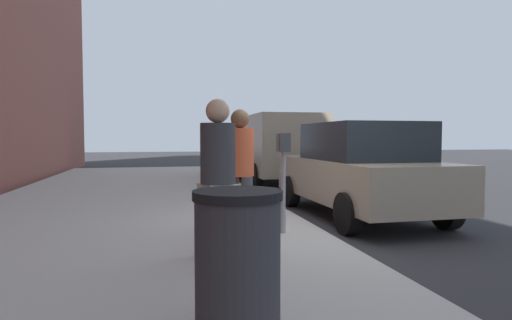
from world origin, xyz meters
TOP-DOWN VIEW (x-y plane):
  - ground_plane at (0.00, 0.00)m, footprint 80.00×80.00m
  - sidewalk_slab at (0.00, 3.00)m, footprint 28.00×6.00m
  - parking_meter at (-0.43, 0.63)m, footprint 0.36×0.12m
  - pedestrian_at_meter at (-0.47, 1.25)m, footprint 0.51×0.38m
  - pedestrian_bystander at (-1.56, 1.70)m, footprint 0.40×0.45m
  - parked_sedan_near at (1.25, -1.35)m, footprint 4.42×2.01m
  - parked_van_far at (7.50, -1.35)m, footprint 5.21×2.15m
  - trash_bin at (-3.55, 1.84)m, footprint 0.59×0.59m

SIDE VIEW (x-z plane):
  - ground_plane at x=0.00m, z-range 0.00..0.00m
  - sidewalk_slab at x=0.00m, z-range 0.00..0.15m
  - trash_bin at x=-3.55m, z-range 0.15..1.16m
  - parked_sedan_near at x=1.25m, z-range 0.01..1.78m
  - parking_meter at x=-0.43m, z-range 0.46..1.87m
  - pedestrian_at_meter at x=-0.47m, z-range 0.30..2.03m
  - pedestrian_bystander at x=-1.56m, z-range 0.31..2.08m
  - parked_van_far at x=7.50m, z-range 0.17..2.35m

